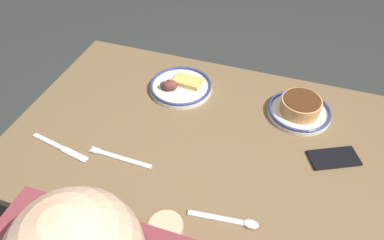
% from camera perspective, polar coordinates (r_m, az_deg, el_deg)
% --- Properties ---
extents(dining_table, '(1.22, 0.78, 0.74)m').
position_cam_1_polar(dining_table, '(1.17, 1.96, -5.67)').
color(dining_table, brown).
rests_on(dining_table, ground_plane).
extents(plate_near_main, '(0.22, 0.22, 0.05)m').
position_cam_1_polar(plate_near_main, '(1.27, -2.01, 5.48)').
color(plate_near_main, silver).
rests_on(plate_near_main, dining_table).
extents(plate_center_pancakes, '(0.21, 0.21, 0.06)m').
position_cam_1_polar(plate_center_pancakes, '(1.22, 16.96, 1.74)').
color(plate_center_pancakes, silver).
rests_on(plate_center_pancakes, dining_table).
extents(cell_phone, '(0.16, 0.13, 0.01)m').
position_cam_1_polar(cell_phone, '(1.13, 21.84, -5.69)').
color(cell_phone, black).
rests_on(cell_phone, dining_table).
extents(fork_near, '(0.20, 0.02, 0.01)m').
position_cam_1_polar(fork_near, '(1.07, -11.63, -5.97)').
color(fork_near, silver).
rests_on(fork_near, dining_table).
extents(butter_knife, '(0.21, 0.05, 0.01)m').
position_cam_1_polar(butter_knife, '(1.15, -20.51, -4.11)').
color(butter_knife, silver).
rests_on(butter_knife, dining_table).
extents(tea_spoon, '(0.18, 0.04, 0.01)m').
position_cam_1_polar(tea_spoon, '(0.94, 6.64, -15.83)').
color(tea_spoon, silver).
rests_on(tea_spoon, dining_table).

